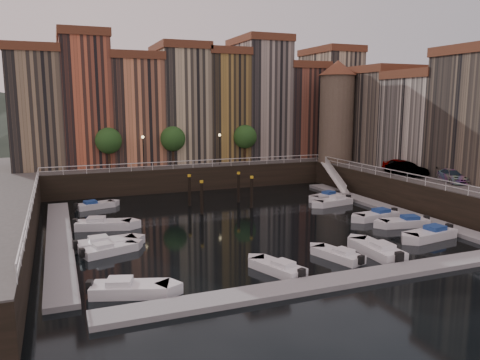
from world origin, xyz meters
name	(u,v)px	position (x,y,z in m)	size (l,w,h in m)	color
ground	(239,220)	(0.00, 0.00, 0.00)	(200.00, 200.00, 0.00)	black
quay_far	(175,169)	(0.00, 26.00, 1.50)	(80.00, 20.00, 3.00)	black
quay_right	(475,189)	(28.00, -2.00, 1.50)	(20.00, 36.00, 3.00)	black
dock_left	(59,239)	(-16.20, -1.00, 0.17)	(2.00, 28.00, 0.35)	gray
dock_right	(383,207)	(16.20, -1.00, 0.17)	(2.00, 28.00, 0.35)	gray
dock_near	(337,281)	(0.00, -17.00, 0.17)	(30.00, 2.00, 0.35)	gray
mountains	(116,113)	(1.72, 110.00, 7.92)	(145.00, 100.00, 18.00)	#2D382D
far_terrace	(200,104)	(3.31, 23.50, 10.95)	(48.70, 10.30, 17.50)	#8B7558
right_terrace	(431,116)	(26.50, 3.80, 9.56)	(9.30, 24.30, 14.00)	#716455
corner_tower	(337,110)	(20.00, 14.50, 10.19)	(5.20, 5.20, 13.80)	#6B5B4C
promenade_trees	(178,139)	(-1.33, 18.20, 6.58)	(21.20, 3.20, 5.20)	black
street_lamps	(183,145)	(-1.00, 17.20, 5.90)	(10.36, 0.36, 4.18)	black
railings	(222,174)	(0.00, 4.88, 3.79)	(36.08, 34.04, 0.52)	white
gangway	(334,176)	(17.10, 10.00, 1.92)	(2.78, 8.32, 3.73)	white
mooring_pilings	(221,192)	(0.25, 6.05, 1.65)	(6.31, 4.55, 3.78)	black
boat_left_0	(128,289)	(-12.50, -13.96, 0.37)	(4.91, 3.07, 1.10)	silver
boat_left_1	(108,250)	(-12.79, -5.71, 0.33)	(4.35, 2.71, 0.98)	silver
boat_left_2	(105,244)	(-12.88, -4.19, 0.37)	(4.84, 2.21, 1.09)	silver
boat_left_3	(102,224)	(-12.53, 1.75, 0.39)	(5.21, 3.03, 1.17)	silver
boat_left_4	(94,205)	(-12.54, 10.53, 0.32)	(4.26, 2.46, 0.95)	silver
boat_right_0	(431,234)	(12.68, -11.52, 0.39)	(5.12, 2.47, 1.15)	silver
boat_right_1	(405,222)	(13.44, -7.53, 0.36)	(4.77, 2.42, 1.07)	silver
boat_right_2	(377,216)	(12.71, -4.46, 0.36)	(4.77, 2.04, 1.08)	silver
boat_right_3	(334,202)	(12.32, 2.60, 0.36)	(4.79, 2.43, 1.07)	silver
boat_right_4	(326,197)	(13.09, 5.44, 0.33)	(4.41, 2.68, 0.99)	silver
boat_near_1	(278,268)	(-2.61, -13.94, 0.33)	(2.90, 4.39, 0.99)	silver
boat_near_2	(339,255)	(2.65, -13.13, 0.32)	(2.61, 4.27, 0.96)	silver
boat_near_3	(377,250)	(5.85, -13.38, 0.40)	(1.90, 5.14, 1.18)	silver
car_a	(401,167)	(21.44, 2.75, 3.79)	(1.87, 4.64, 1.58)	gray
car_b	(407,170)	(20.38, 0.57, 3.76)	(1.61, 4.63, 1.53)	gray
car_c	(453,177)	(21.90, -4.58, 3.66)	(1.85, 4.56, 1.32)	gray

